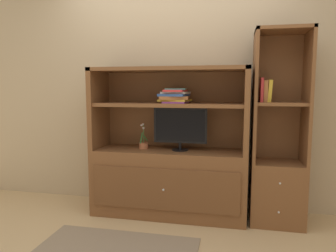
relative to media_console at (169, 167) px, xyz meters
name	(u,v)px	position (x,y,z in m)	size (l,w,h in m)	color
ground_plane	(160,230)	(0.00, -0.40, -0.49)	(8.00, 8.00, 0.00)	tan
painted_rear_wall	(175,80)	(0.00, 0.35, 0.91)	(6.00, 0.10, 2.80)	tan
media_console	(169,167)	(0.00, 0.00, 0.00)	(1.56, 0.52, 1.51)	brown
tv_monitor	(180,127)	(0.12, -0.02, 0.42)	(0.54, 0.16, 0.43)	black
potted_plant	(144,144)	(-0.27, 0.00, 0.23)	(0.09, 0.10, 0.27)	#B26642
magazine_stack	(175,96)	(0.06, 0.00, 0.73)	(0.31, 0.35, 0.14)	purple
bookshelf_tall	(277,163)	(1.07, 0.01, 0.10)	(0.50, 0.42, 1.84)	brown
upright_book_row	(265,91)	(0.93, 0.00, 0.79)	(0.11, 0.17, 0.23)	red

